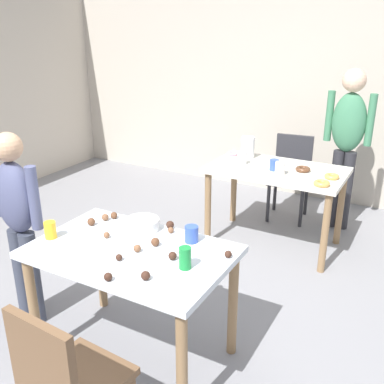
{
  "coord_description": "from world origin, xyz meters",
  "views": [
    {
      "loc": [
        1.41,
        -1.94,
        1.98
      ],
      "look_at": [
        0.04,
        0.53,
        0.9
      ],
      "focal_mm": 41.76,
      "sensor_mm": 36.0,
      "label": 1
    }
  ],
  "objects_px": {
    "person_adult_far": "(347,136)",
    "chair_far_table": "(291,172)",
    "dining_table_near": "(132,265)",
    "dining_table_far": "(276,179)",
    "chair_near_table": "(65,379)",
    "mixing_bowl": "(142,224)",
    "soda_can": "(185,258)",
    "pitcher_far": "(248,147)",
    "person_girl_near": "(18,216)"
  },
  "relations": [
    {
      "from": "dining_table_near",
      "to": "person_adult_far",
      "type": "relative_size",
      "value": 0.73
    },
    {
      "from": "dining_table_near",
      "to": "chair_far_table",
      "type": "height_order",
      "value": "chair_far_table"
    },
    {
      "from": "chair_near_table",
      "to": "dining_table_near",
      "type": "bearing_deg",
      "value": 103.28
    },
    {
      "from": "dining_table_far",
      "to": "chair_far_table",
      "type": "relative_size",
      "value": 1.38
    },
    {
      "from": "dining_table_far",
      "to": "person_adult_far",
      "type": "xyz_separation_m",
      "value": [
        0.46,
        0.68,
        0.31
      ]
    },
    {
      "from": "chair_near_table",
      "to": "mixing_bowl",
      "type": "bearing_deg",
      "value": 105.01
    },
    {
      "from": "dining_table_far",
      "to": "pitcher_far",
      "type": "height_order",
      "value": "pitcher_far"
    },
    {
      "from": "chair_near_table",
      "to": "person_adult_far",
      "type": "distance_m",
      "value": 3.37
    },
    {
      "from": "chair_near_table",
      "to": "person_girl_near",
      "type": "height_order",
      "value": "person_girl_near"
    },
    {
      "from": "person_girl_near",
      "to": "dining_table_far",
      "type": "bearing_deg",
      "value": 60.33
    },
    {
      "from": "dining_table_far",
      "to": "person_girl_near",
      "type": "relative_size",
      "value": 0.89
    },
    {
      "from": "person_adult_far",
      "to": "mixing_bowl",
      "type": "height_order",
      "value": "person_adult_far"
    },
    {
      "from": "pitcher_far",
      "to": "soda_can",
      "type": "bearing_deg",
      "value": -76.4
    },
    {
      "from": "pitcher_far",
      "to": "dining_table_near",
      "type": "bearing_deg",
      "value": -86.61
    },
    {
      "from": "soda_can",
      "to": "dining_table_far",
      "type": "bearing_deg",
      "value": 94.31
    },
    {
      "from": "person_adult_far",
      "to": "chair_far_table",
      "type": "bearing_deg",
      "value": 176.25
    },
    {
      "from": "chair_far_table",
      "to": "pitcher_far",
      "type": "distance_m",
      "value": 0.7
    },
    {
      "from": "chair_near_table",
      "to": "person_girl_near",
      "type": "distance_m",
      "value": 1.28
    },
    {
      "from": "dining_table_near",
      "to": "dining_table_far",
      "type": "relative_size",
      "value": 0.97
    },
    {
      "from": "person_girl_near",
      "to": "mixing_bowl",
      "type": "xyz_separation_m",
      "value": [
        0.77,
        0.3,
        -0.01
      ]
    },
    {
      "from": "dining_table_near",
      "to": "chair_near_table",
      "type": "height_order",
      "value": "chair_near_table"
    },
    {
      "from": "dining_table_near",
      "to": "pitcher_far",
      "type": "relative_size",
      "value": 5.72
    },
    {
      "from": "dining_table_far",
      "to": "pitcher_far",
      "type": "bearing_deg",
      "value": 153.94
    },
    {
      "from": "chair_near_table",
      "to": "person_adult_far",
      "type": "xyz_separation_m",
      "value": [
        0.52,
        3.29,
        0.46
      ]
    },
    {
      "from": "dining_table_near",
      "to": "soda_can",
      "type": "xyz_separation_m",
      "value": [
        0.38,
        -0.03,
        0.17
      ]
    },
    {
      "from": "dining_table_near",
      "to": "chair_far_table",
      "type": "relative_size",
      "value": 1.33
    },
    {
      "from": "person_adult_far",
      "to": "mixing_bowl",
      "type": "distance_m",
      "value": 2.44
    },
    {
      "from": "mixing_bowl",
      "to": "pitcher_far",
      "type": "xyz_separation_m",
      "value": [
        -0.03,
        1.8,
        0.07
      ]
    },
    {
      "from": "dining_table_near",
      "to": "mixing_bowl",
      "type": "xyz_separation_m",
      "value": [
        -0.09,
        0.25,
        0.14
      ]
    },
    {
      "from": "dining_table_far",
      "to": "chair_near_table",
      "type": "relative_size",
      "value": 1.38
    },
    {
      "from": "mixing_bowl",
      "to": "chair_near_table",
      "type": "bearing_deg",
      "value": -74.99
    },
    {
      "from": "dining_table_near",
      "to": "chair_near_table",
      "type": "xyz_separation_m",
      "value": [
        0.18,
        -0.75,
        -0.15
      ]
    },
    {
      "from": "person_girl_near",
      "to": "person_adult_far",
      "type": "bearing_deg",
      "value": 59.18
    },
    {
      "from": "person_girl_near",
      "to": "person_adult_far",
      "type": "height_order",
      "value": "person_adult_far"
    },
    {
      "from": "dining_table_near",
      "to": "person_girl_near",
      "type": "relative_size",
      "value": 0.86
    },
    {
      "from": "mixing_bowl",
      "to": "person_girl_near",
      "type": "bearing_deg",
      "value": -158.4
    },
    {
      "from": "dining_table_near",
      "to": "mixing_bowl",
      "type": "height_order",
      "value": "mixing_bowl"
    },
    {
      "from": "person_girl_near",
      "to": "chair_near_table",
      "type": "bearing_deg",
      "value": -33.66
    },
    {
      "from": "chair_far_table",
      "to": "dining_table_near",
      "type": "bearing_deg",
      "value": -93.69
    },
    {
      "from": "person_girl_near",
      "to": "soda_can",
      "type": "bearing_deg",
      "value": 1.17
    },
    {
      "from": "chair_far_table",
      "to": "soda_can",
      "type": "height_order",
      "value": "soda_can"
    },
    {
      "from": "chair_far_table",
      "to": "soda_can",
      "type": "relative_size",
      "value": 7.13
    },
    {
      "from": "dining_table_far",
      "to": "person_girl_near",
      "type": "bearing_deg",
      "value": -119.67
    },
    {
      "from": "dining_table_far",
      "to": "soda_can",
      "type": "distance_m",
      "value": 1.92
    },
    {
      "from": "person_girl_near",
      "to": "mixing_bowl",
      "type": "relative_size",
      "value": 6.29
    },
    {
      "from": "chair_near_table",
      "to": "person_girl_near",
      "type": "relative_size",
      "value": 0.64
    },
    {
      "from": "dining_table_near",
      "to": "chair_far_table",
      "type": "bearing_deg",
      "value": 86.31
    },
    {
      "from": "chair_far_table",
      "to": "person_adult_far",
      "type": "bearing_deg",
      "value": -3.75
    },
    {
      "from": "pitcher_far",
      "to": "mixing_bowl",
      "type": "bearing_deg",
      "value": -89.02
    },
    {
      "from": "dining_table_far",
      "to": "person_adult_far",
      "type": "distance_m",
      "value": 0.87
    }
  ]
}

